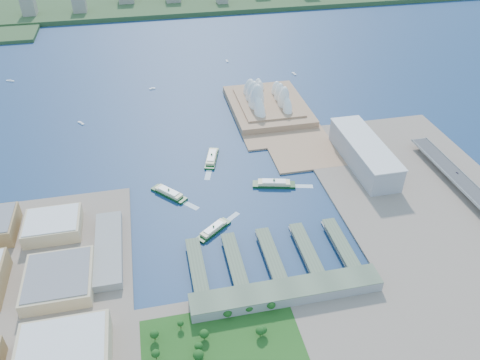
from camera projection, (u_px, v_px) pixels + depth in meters
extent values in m
plane|color=#0F2649|center=(244.00, 218.00, 589.33)|extent=(3000.00, 3000.00, 0.00)
cube|color=gray|center=(21.00, 318.00, 462.64)|extent=(220.00, 390.00, 3.00)
cube|color=gray|center=(438.00, 216.00, 589.52)|extent=(240.00, 500.00, 3.00)
cube|color=#A07757|center=(272.00, 114.00, 813.14)|extent=(135.00, 220.00, 3.00)
cube|color=#2D4926|center=(172.00, 3.00, 1363.89)|extent=(2200.00, 260.00, 12.00)
cube|color=#96969B|center=(364.00, 153.00, 674.00)|extent=(45.00, 155.00, 35.00)
cube|color=gray|center=(287.00, 292.00, 479.45)|extent=(200.00, 28.00, 12.00)
imported|color=slate|center=(457.00, 173.00, 643.20)|extent=(1.68, 4.14, 1.20)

